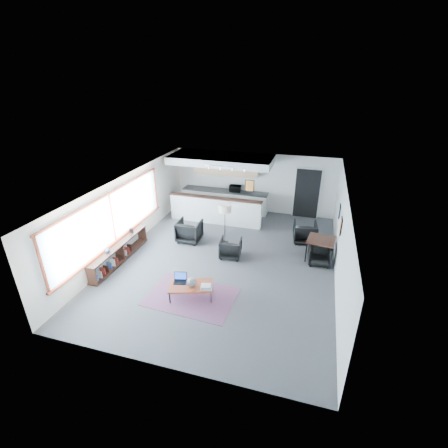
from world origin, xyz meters
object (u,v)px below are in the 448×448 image
(coffee_table, at_px, (191,286))
(dining_chair_far, at_px, (305,233))
(armchair_right, at_px, (231,247))
(floor_lamp, at_px, (225,210))
(book_stack, at_px, (206,287))
(dining_table, at_px, (321,241))
(microwave, at_px, (235,188))
(dining_chair_near, at_px, (319,255))
(armchair_left, at_px, (189,230))
(laptop, at_px, (180,279))
(ceramic_pot, at_px, (192,282))

(coffee_table, distance_m, dining_chair_far, 5.05)
(armchair_right, bearing_deg, floor_lamp, -68.83)
(coffee_table, relative_size, floor_lamp, 0.88)
(book_stack, height_order, dining_chair_far, dining_chair_far)
(dining_table, bearing_deg, microwave, 139.82)
(coffee_table, bearing_deg, floor_lamp, 71.75)
(dining_table, distance_m, dining_chair_near, 0.47)
(armchair_left, xyz_separation_m, dining_chair_near, (4.64, -0.30, -0.13))
(laptop, height_order, ceramic_pot, ceramic_pot)
(dining_chair_far, bearing_deg, book_stack, 53.00)
(armchair_right, relative_size, microwave, 1.45)
(laptop, relative_size, floor_lamp, 0.27)
(book_stack, bearing_deg, dining_chair_far, 60.93)
(armchair_right, bearing_deg, armchair_left, -27.87)
(book_stack, height_order, dining_table, dining_table)
(ceramic_pot, relative_size, dining_chair_far, 0.37)
(dining_chair_near, bearing_deg, floor_lamp, 166.90)
(armchair_left, distance_m, armchair_right, 1.90)
(microwave, bearing_deg, armchair_right, -83.88)
(dining_table, relative_size, microwave, 1.96)
(floor_lamp, xyz_separation_m, dining_chair_far, (2.77, 0.94, -0.97))
(laptop, height_order, armchair_left, armchair_left)
(book_stack, distance_m, floor_lamp, 3.42)
(armchair_right, xyz_separation_m, dining_chair_far, (2.32, 1.80, -0.01))
(dining_table, xyz_separation_m, dining_chair_near, (0.00, -0.31, -0.36))
(book_stack, bearing_deg, armchair_left, 119.34)
(laptop, xyz_separation_m, ceramic_pot, (0.40, -0.14, 0.06))
(ceramic_pot, bearing_deg, armchair_right, 80.16)
(coffee_table, bearing_deg, laptop, 146.88)
(ceramic_pot, distance_m, armchair_right, 2.49)
(dining_chair_near, xyz_separation_m, microwave, (-3.74, 3.47, 0.79))
(floor_lamp, height_order, dining_chair_far, floor_lamp)
(coffee_table, distance_m, armchair_right, 2.45)
(book_stack, relative_size, armchair_left, 0.42)
(coffee_table, height_order, book_stack, book_stack)
(microwave, bearing_deg, armchair_left, -112.33)
(microwave, bearing_deg, book_stack, -88.79)
(laptop, height_order, book_stack, laptop)
(coffee_table, bearing_deg, dining_table, 24.93)
(book_stack, xyz_separation_m, dining_chair_near, (2.90, 2.80, -0.13))
(ceramic_pot, bearing_deg, microwave, 93.95)
(armchair_left, distance_m, dining_chair_far, 4.23)
(book_stack, height_order, armchair_left, armchair_left)
(armchair_right, bearing_deg, microwave, -83.82)
(dining_chair_near, distance_m, microwave, 5.16)
(laptop, height_order, floor_lamp, floor_lamp)
(ceramic_pot, xyz_separation_m, dining_table, (3.30, 3.15, 0.14))
(coffee_table, bearing_deg, dining_chair_far, 38.53)
(book_stack, relative_size, dining_chair_near, 0.60)
(floor_lamp, bearing_deg, microwave, 97.78)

